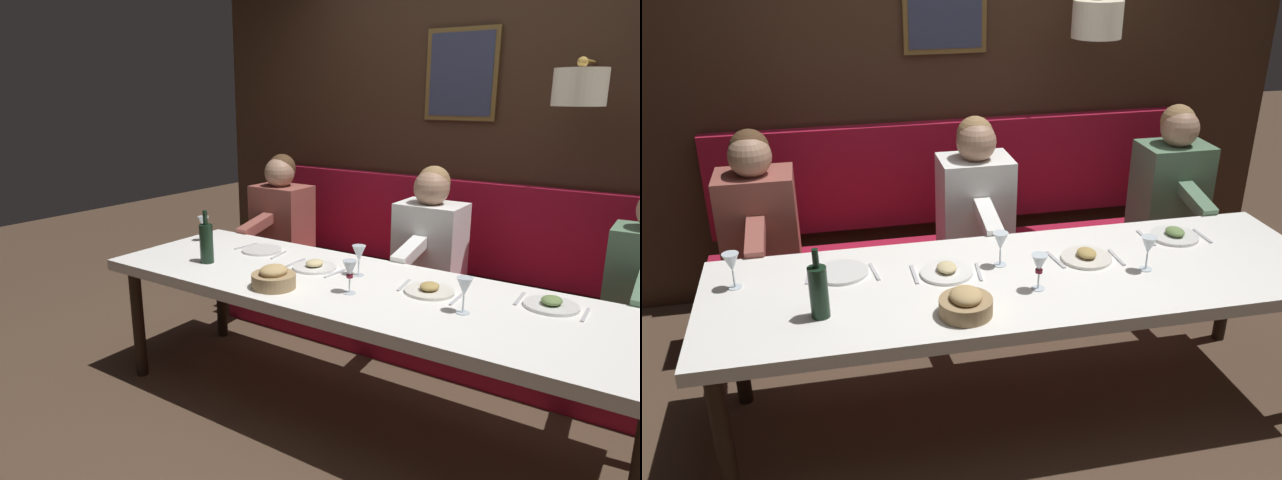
{
  "view_description": "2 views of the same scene",
  "coord_description": "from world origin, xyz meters",
  "views": [
    {
      "loc": [
        -2.29,
        -1.34,
        1.67
      ],
      "look_at": [
        0.05,
        0.27,
        0.92
      ],
      "focal_mm": 31.39,
      "sensor_mm": 36.0,
      "label": 1
    },
    {
      "loc": [
        -2.58,
        0.86,
        2.17
      ],
      "look_at": [
        0.05,
        0.27,
        0.92
      ],
      "focal_mm": 38.18,
      "sensor_mm": 36.0,
      "label": 2
    }
  ],
  "objects": [
    {
      "name": "place_setting_3",
      "position": [
        0.09,
        -0.34,
        0.75
      ],
      "size": [
        0.24,
        0.32,
        0.05
      ],
      "color": "silver",
      "rests_on": "dining_table"
    },
    {
      "name": "banquette_bench",
      "position": [
        0.89,
        0.0,
        0.23
      ],
      "size": [
        0.52,
        3.03,
        0.45
      ],
      "primitive_type": "cube",
      "color": "maroon",
      "rests_on": "ground_plane"
    },
    {
      "name": "diner_nearest",
      "position": [
        0.88,
        -1.2,
        0.82
      ],
      "size": [
        0.6,
        0.4,
        0.79
      ],
      "color": "#567A5B",
      "rests_on": "banquette_bench"
    },
    {
      "name": "diner_middle",
      "position": [
        0.88,
        1.19,
        0.82
      ],
      "size": [
        0.6,
        0.4,
        0.79
      ],
      "color": "#934C42",
      "rests_on": "banquette_bench"
    },
    {
      "name": "back_wall_panel",
      "position": [
        1.46,
        -0.01,
        1.36
      ],
      "size": [
        0.59,
        4.23,
        2.9
      ],
      "color": "#382316",
      "rests_on": "ground_plane"
    },
    {
      "name": "ground_plane",
      "position": [
        0.0,
        0.0,
        0.0
      ],
      "size": [
        12.0,
        12.0,
        0.0
      ],
      "primitive_type": "plane",
      "color": "#4C3828"
    },
    {
      "name": "place_setting_0",
      "position": [
        0.19,
        0.8,
        0.75
      ],
      "size": [
        0.24,
        0.33,
        0.01
      ],
      "color": "silver",
      "rests_on": "dining_table"
    },
    {
      "name": "wine_glass_1",
      "position": [
        -0.07,
        -0.56,
        0.86
      ],
      "size": [
        0.07,
        0.07,
        0.16
      ],
      "color": "silver",
      "rests_on": "dining_table"
    },
    {
      "name": "place_setting_1",
      "position": [
        0.09,
        0.33,
        0.75
      ],
      "size": [
        0.24,
        0.31,
        0.05
      ],
      "color": "white",
      "rests_on": "dining_table"
    },
    {
      "name": "bread_bowl",
      "position": [
        -0.27,
        0.33,
        0.79
      ],
      "size": [
        0.22,
        0.22,
        0.12
      ],
      "color": "#9E7F56",
      "rests_on": "dining_table"
    },
    {
      "name": "dining_table",
      "position": [
        0.0,
        0.0,
        0.68
      ],
      "size": [
        0.9,
        2.83,
        0.74
      ],
      "color": "white",
      "rests_on": "ground_plane"
    },
    {
      "name": "diner_near",
      "position": [
        0.88,
        0.01,
        0.82
      ],
      "size": [
        0.6,
        0.4,
        0.79
      ],
      "color": "white",
      "rests_on": "banquette_bench"
    },
    {
      "name": "wine_glass_2",
      "position": [
        0.12,
        0.07,
        0.86
      ],
      "size": [
        0.07,
        0.07,
        0.16
      ],
      "color": "silver",
      "rests_on": "dining_table"
    },
    {
      "name": "wine_glass_0",
      "position": [
        0.16,
        1.26,
        0.86
      ],
      "size": [
        0.07,
        0.07,
        0.16
      ],
      "color": "silver",
      "rests_on": "dining_table"
    },
    {
      "name": "wine_glass_3",
      "position": [
        -0.13,
        -0.03,
        0.86
      ],
      "size": [
        0.07,
        0.07,
        0.16
      ],
      "color": "silver",
      "rests_on": "dining_table"
    },
    {
      "name": "wine_bottle",
      "position": [
        -0.16,
        0.9,
        0.86
      ],
      "size": [
        0.08,
        0.08,
        0.3
      ],
      "color": "black",
      "rests_on": "dining_table"
    },
    {
      "name": "place_setting_2",
      "position": [
        0.23,
        -0.87,
        0.75
      ],
      "size": [
        0.24,
        0.31,
        0.05
      ],
      "color": "silver",
      "rests_on": "dining_table"
    }
  ]
}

